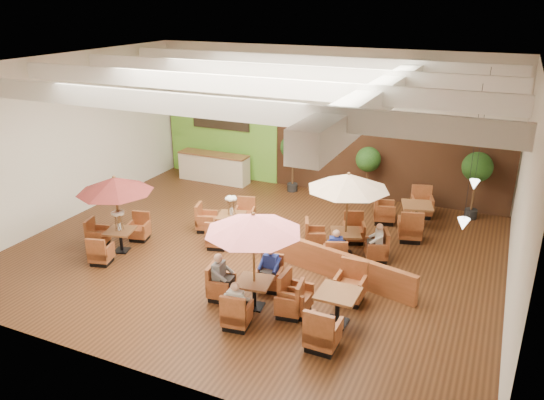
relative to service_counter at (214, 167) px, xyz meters
The scene contains 17 objects.
room 6.78m from the service_counter, 39.88° to the right, with size 14.04×14.00×5.52m.
service_counter is the anchor object (origin of this frame).
booth_divider 8.59m from the service_counter, 40.73° to the right, with size 5.90×0.18×0.82m, color brown.
table_0 6.95m from the service_counter, 84.40° to the right, with size 2.33×2.45×2.41m.
table_1 9.87m from the service_counter, 54.22° to the right, with size 2.55×2.55×2.55m.
table_2 8.23m from the service_counter, 31.70° to the right, with size 2.69×2.69×2.58m.
table_3 5.41m from the service_counter, 56.26° to the right, with size 1.83×2.62×1.52m.
table_4 10.81m from the service_counter, 46.07° to the right, with size 1.87×2.79×1.05m.
table_5 8.32m from the service_counter, 10.03° to the right, with size 2.08×2.99×1.06m.
topiary_0 3.60m from the service_counter, ahead, with size 0.98×0.98×2.27m.
topiary_1 6.46m from the service_counter, ahead, with size 0.91×0.91×2.12m.
topiary_2 10.16m from the service_counter, ahead, with size 1.02×1.02×2.36m.
diner_0 10.58m from the service_counter, 57.17° to the right, with size 0.37×0.30×0.74m.
diner_1 9.07m from the service_counter, 50.78° to the right, with size 0.37×0.29×0.76m.
diner_2 9.29m from the service_counter, 58.88° to the right, with size 0.33×0.41×0.80m.
diner_3 8.68m from the service_counter, 37.01° to the right, with size 0.41×0.38×0.75m.
diner_4 8.96m from the service_counter, 28.53° to the right, with size 0.35×0.39×0.71m.
Camera 1 is at (6.36, -12.98, 7.20)m, focal length 35.00 mm.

